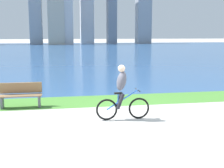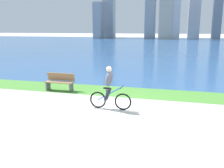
% 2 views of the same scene
% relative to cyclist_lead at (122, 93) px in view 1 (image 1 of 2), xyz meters
% --- Properties ---
extents(ground_plane, '(300.00, 300.00, 0.00)m').
position_rel_cyclist_lead_xyz_m(ground_plane, '(0.60, 0.10, -0.84)').
color(ground_plane, '#B2AFA8').
extents(grass_strip_bayside, '(120.00, 2.09, 0.01)m').
position_rel_cyclist_lead_xyz_m(grass_strip_bayside, '(0.60, 2.79, -0.84)').
color(grass_strip_bayside, '#478433').
rests_on(grass_strip_bayside, ground).
extents(bay_water_surface, '(300.00, 77.43, 0.00)m').
position_rel_cyclist_lead_xyz_m(bay_water_surface, '(0.60, 42.55, -0.84)').
color(bay_water_surface, '#2D568C').
rests_on(bay_water_surface, ground).
extents(cyclist_lead, '(1.70, 0.52, 1.71)m').
position_rel_cyclist_lead_xyz_m(cyclist_lead, '(0.00, 0.00, 0.00)').
color(cyclist_lead, black).
rests_on(cyclist_lead, ground).
extents(bench_near_path, '(1.50, 0.47, 0.90)m').
position_rel_cyclist_lead_xyz_m(bench_near_path, '(-3.27, 2.21, -0.39)').
color(bench_near_path, olive).
rests_on(bench_near_path, ground).
extents(city_skyline_far_shore, '(47.95, 10.66, 27.53)m').
position_rel_cyclist_lead_xyz_m(city_skyline_far_shore, '(-2.49, 71.97, 9.41)').
color(city_skyline_far_shore, '#8C939E').
rests_on(city_skyline_far_shore, ground).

